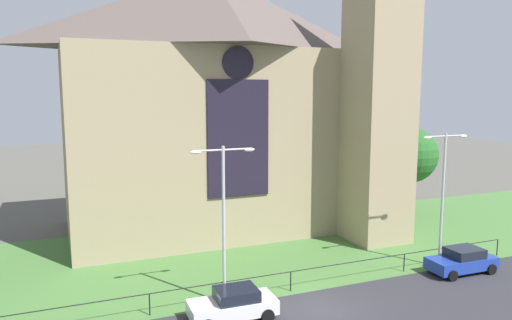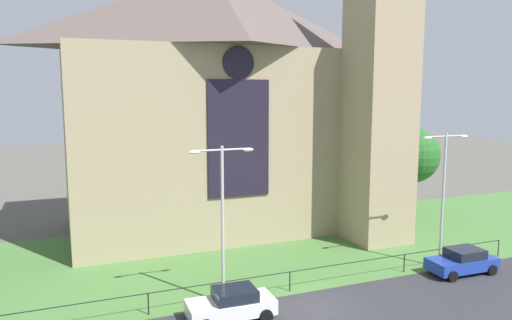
% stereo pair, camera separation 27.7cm
% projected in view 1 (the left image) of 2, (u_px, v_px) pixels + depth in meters
% --- Properties ---
extents(ground, '(160.00, 160.00, 0.00)m').
position_uv_depth(ground, '(247.00, 250.00, 33.87)').
color(ground, '#56544C').
extents(grass_verge, '(120.00, 20.00, 0.01)m').
position_uv_depth(grass_verge, '(258.00, 259.00, 32.04)').
color(grass_verge, '#477538').
rests_on(grass_verge, ground).
extents(church_building, '(23.20, 16.20, 26.00)m').
position_uv_depth(church_building, '(223.00, 100.00, 38.16)').
color(church_building, tan).
rests_on(church_building, ground).
extents(iron_railing, '(30.87, 0.07, 1.13)m').
position_uv_depth(iron_railing, '(291.00, 274.00, 26.74)').
color(iron_railing, black).
rests_on(iron_railing, ground).
extents(tree_right_far, '(4.94, 4.94, 7.80)m').
position_uv_depth(tree_right_far, '(410.00, 156.00, 43.26)').
color(tree_right_far, '#423021').
rests_on(tree_right_far, ground).
extents(streetlamp_near, '(3.37, 0.26, 8.21)m').
position_uv_depth(streetlamp_near, '(224.00, 205.00, 24.59)').
color(streetlamp_near, '#B2B2B7').
rests_on(streetlamp_near, ground).
extents(streetlamp_far, '(3.37, 0.26, 8.41)m').
position_uv_depth(streetlamp_far, '(443.00, 183.00, 29.96)').
color(streetlamp_far, '#B2B2B7').
rests_on(streetlamp_far, ground).
extents(parked_car_white, '(4.26, 2.15, 1.51)m').
position_uv_depth(parked_car_white, '(233.00, 304.00, 23.47)').
color(parked_car_white, silver).
rests_on(parked_car_white, ground).
extents(parked_car_blue, '(4.25, 2.12, 1.51)m').
position_uv_depth(parked_car_blue, '(462.00, 261.00, 29.53)').
color(parked_car_blue, '#1E3899').
rests_on(parked_car_blue, ground).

